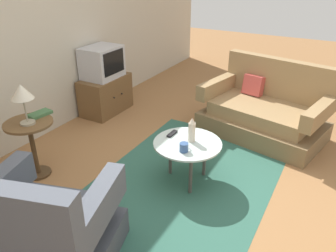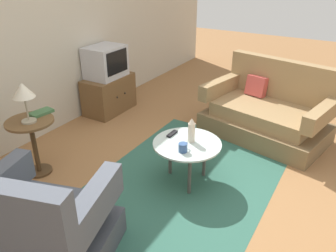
# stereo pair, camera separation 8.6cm
# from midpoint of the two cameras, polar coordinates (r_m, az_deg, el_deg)

# --- Properties ---
(ground_plane) EXTENTS (16.00, 16.00, 0.00)m
(ground_plane) POSITION_cam_midpoint_polar(r_m,az_deg,el_deg) (3.49, 3.01, -9.95)
(ground_plane) COLOR olive
(back_wall) EXTENTS (9.00, 0.12, 2.70)m
(back_wall) POSITION_cam_midpoint_polar(r_m,az_deg,el_deg) (4.32, -24.95, 14.56)
(back_wall) COLOR #BCB29E
(back_wall) RESTS_ON ground
(area_rug) EXTENTS (2.47, 1.70, 0.00)m
(area_rug) POSITION_cam_midpoint_polar(r_m,az_deg,el_deg) (3.55, 2.47, -9.15)
(area_rug) COLOR #2D5B4C
(area_rug) RESTS_ON ground
(armchair) EXTENTS (1.06, 1.13, 0.93)m
(armchair) POSITION_cam_midpoint_polar(r_m,az_deg,el_deg) (2.68, -21.37, -16.57)
(armchair) COLOR #3E424B
(armchair) RESTS_ON ground
(couch) EXTENTS (1.20, 1.66, 0.93)m
(couch) POSITION_cam_midpoint_polar(r_m,az_deg,el_deg) (4.50, 15.71, 2.33)
(couch) COLOR brown
(couch) RESTS_ON ground
(coffee_table) EXTENTS (0.68, 0.68, 0.45)m
(coffee_table) POSITION_cam_midpoint_polar(r_m,az_deg,el_deg) (3.34, 2.65, -3.53)
(coffee_table) COLOR #B2C6C1
(coffee_table) RESTS_ON ground
(side_table) EXTENTS (0.48, 0.48, 0.62)m
(side_table) POSITION_cam_midpoint_polar(r_m,az_deg,el_deg) (3.70, -22.95, -1.86)
(side_table) COLOR brown
(side_table) RESTS_ON ground
(tv_stand) EXTENTS (0.77, 0.46, 0.54)m
(tv_stand) POSITION_cam_midpoint_polar(r_m,az_deg,el_deg) (5.08, -11.05, 5.27)
(tv_stand) COLOR brown
(tv_stand) RESTS_ON ground
(television) EXTENTS (0.55, 0.44, 0.44)m
(television) POSITION_cam_midpoint_polar(r_m,az_deg,el_deg) (4.94, -11.71, 10.61)
(television) COLOR #B7B7BC
(television) RESTS_ON tv_stand
(table_lamp) EXTENTS (0.21, 0.21, 0.41)m
(table_lamp) POSITION_cam_midpoint_polar(r_m,az_deg,el_deg) (3.48, -24.36, 5.05)
(table_lamp) COLOR #9E937A
(table_lamp) RESTS_ON side_table
(vase) EXTENTS (0.07, 0.07, 0.25)m
(vase) POSITION_cam_midpoint_polar(r_m,az_deg,el_deg) (3.28, 3.35, -0.72)
(vase) COLOR beige
(vase) RESTS_ON coffee_table
(mug) EXTENTS (0.13, 0.08, 0.09)m
(mug) POSITION_cam_midpoint_polar(r_m,az_deg,el_deg) (3.15, 1.98, -3.63)
(mug) COLOR #335184
(mug) RESTS_ON coffee_table
(tv_remote_dark) EXTENTS (0.16, 0.05, 0.02)m
(tv_remote_dark) POSITION_cam_midpoint_polar(r_m,az_deg,el_deg) (3.45, -0.01, -1.33)
(tv_remote_dark) COLOR black
(tv_remote_dark) RESTS_ON coffee_table
(book) EXTENTS (0.25, 0.16, 0.03)m
(book) POSITION_cam_midpoint_polar(r_m,az_deg,el_deg) (3.73, -21.70, 1.93)
(book) COLOR #3D663D
(book) RESTS_ON side_table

